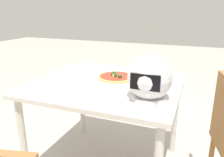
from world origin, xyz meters
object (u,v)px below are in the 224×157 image
at_px(motorcycle_helmet, 150,78).
at_px(drinking_glass, 151,71).
at_px(pizza, 116,77).
at_px(dining_table, 108,93).

xyz_separation_m(motorcycle_helmet, drinking_glass, (0.07, -0.39, -0.06)).
bearing_deg(drinking_glass, pizza, 22.07).
bearing_deg(dining_table, drinking_glass, -147.72).
bearing_deg(motorcycle_helmet, pizza, -41.48).
xyz_separation_m(dining_table, drinking_glass, (-0.28, -0.18, 0.15)).
bearing_deg(pizza, dining_table, 66.46).
bearing_deg(drinking_glass, dining_table, 32.28).
distance_m(pizza, drinking_glass, 0.27).
xyz_separation_m(pizza, drinking_glass, (-0.25, -0.10, 0.04)).
height_order(pizza, motorcycle_helmet, motorcycle_helmet).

